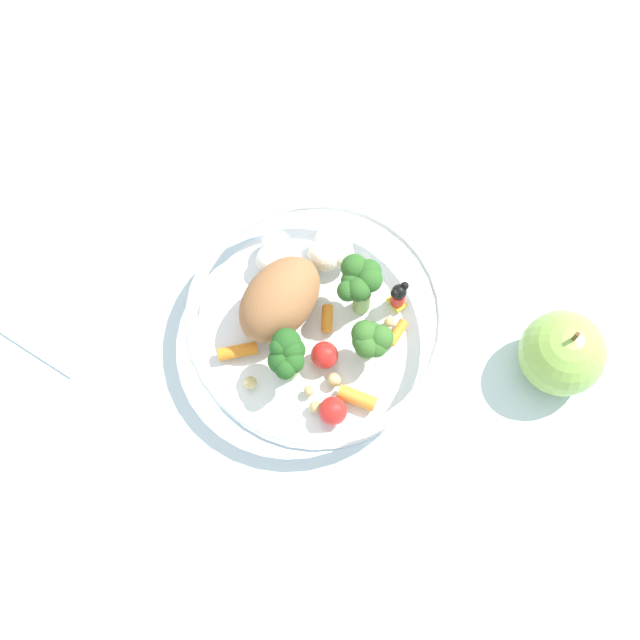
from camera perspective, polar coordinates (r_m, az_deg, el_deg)
ground_plane at (r=0.80m, az=0.33°, el=-1.31°), size 2.40×2.40×0.00m
food_container at (r=0.77m, az=-0.41°, el=0.60°), size 0.23×0.23×0.07m
loose_apple at (r=0.78m, az=15.11°, el=-2.04°), size 0.07×0.07×0.09m
folded_napkin at (r=0.85m, az=-17.11°, el=2.03°), size 0.17×0.14×0.01m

